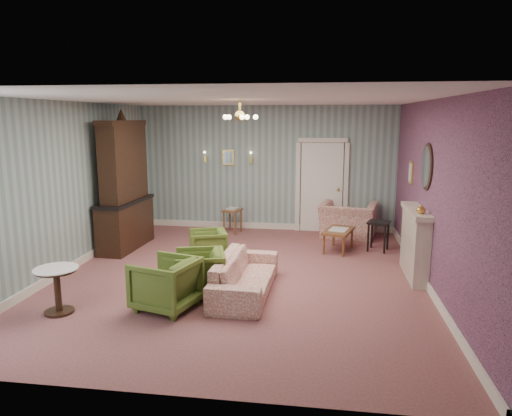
% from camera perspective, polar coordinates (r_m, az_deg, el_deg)
% --- Properties ---
extents(floor, '(7.00, 7.00, 0.00)m').
position_cam_1_polar(floor, '(8.00, -1.84, -8.26)').
color(floor, '#8F5553').
rests_on(floor, ground).
extents(ceiling, '(7.00, 7.00, 0.00)m').
position_cam_1_polar(ceiling, '(7.57, -1.98, 12.97)').
color(ceiling, white).
rests_on(ceiling, ground).
extents(wall_back, '(6.00, 0.00, 6.00)m').
position_cam_1_polar(wall_back, '(11.09, 1.24, 4.80)').
color(wall_back, gray).
rests_on(wall_back, ground).
extents(wall_front, '(6.00, 0.00, 6.00)m').
position_cam_1_polar(wall_front, '(4.32, -9.99, -5.04)').
color(wall_front, gray).
rests_on(wall_front, ground).
extents(wall_left, '(0.00, 7.00, 7.00)m').
position_cam_1_polar(wall_left, '(8.69, -21.81, 2.34)').
color(wall_left, gray).
rests_on(wall_left, ground).
extents(wall_right, '(0.00, 7.00, 7.00)m').
position_cam_1_polar(wall_right, '(7.72, 20.59, 1.44)').
color(wall_right, gray).
rests_on(wall_right, ground).
extents(wall_right_floral, '(0.00, 7.00, 7.00)m').
position_cam_1_polar(wall_right_floral, '(7.72, 20.48, 1.45)').
color(wall_right_floral, '#B75B73').
rests_on(wall_right_floral, ground).
extents(door, '(1.12, 0.12, 2.16)m').
position_cam_1_polar(door, '(11.02, 7.94, 2.72)').
color(door, white).
rests_on(door, floor).
extents(olive_chair_a, '(0.91, 0.94, 0.80)m').
position_cam_1_polar(olive_chair_a, '(6.71, -10.85, -8.70)').
color(olive_chair_a, '#516824').
rests_on(olive_chair_a, floor).
extents(olive_chair_b, '(0.84, 0.87, 0.74)m').
position_cam_1_polar(olive_chair_b, '(7.20, -6.81, -7.47)').
color(olive_chair_b, '#516824').
rests_on(olive_chair_b, floor).
extents(olive_chair_c, '(0.78, 0.81, 0.66)m').
position_cam_1_polar(olive_chair_c, '(8.73, -5.83, -4.41)').
color(olive_chair_c, '#516824').
rests_on(olive_chair_c, floor).
extents(sofa_chintz, '(0.62, 1.98, 0.77)m').
position_cam_1_polar(sofa_chintz, '(7.17, -1.33, -7.32)').
color(sofa_chintz, '#A24143').
rests_on(sofa_chintz, floor).
extents(wingback_chair, '(1.32, 0.99, 1.04)m').
position_cam_1_polar(wingback_chair, '(10.63, 11.09, -0.73)').
color(wingback_chair, '#A24143').
rests_on(wingback_chair, floor).
extents(dresser, '(0.65, 1.66, 2.73)m').
position_cam_1_polar(dresser, '(9.79, -15.71, 3.08)').
color(dresser, black).
rests_on(dresser, floor).
extents(fireplace, '(0.30, 1.40, 1.16)m').
position_cam_1_polar(fireplace, '(8.25, 18.65, -4.04)').
color(fireplace, beige).
rests_on(fireplace, floor).
extents(mantel_vase, '(0.15, 0.15, 0.15)m').
position_cam_1_polar(mantel_vase, '(7.73, 19.33, -0.10)').
color(mantel_vase, gold).
rests_on(mantel_vase, fireplace).
extents(oval_mirror, '(0.04, 0.76, 0.84)m').
position_cam_1_polar(oval_mirror, '(8.05, 19.90, 4.72)').
color(oval_mirror, white).
rests_on(oval_mirror, wall_right).
extents(framed_print, '(0.04, 0.34, 0.42)m').
position_cam_1_polar(framed_print, '(9.40, 18.23, 4.09)').
color(framed_print, gold).
rests_on(framed_print, wall_right).
extents(coffee_table, '(0.70, 0.96, 0.44)m').
position_cam_1_polar(coffee_table, '(9.57, 9.91, -3.84)').
color(coffee_table, brown).
rests_on(coffee_table, floor).
extents(side_table_black, '(0.51, 0.51, 0.60)m').
position_cam_1_polar(side_table_black, '(9.70, 14.54, -3.32)').
color(side_table_black, black).
rests_on(side_table_black, floor).
extents(pedestal_table, '(0.70, 0.70, 0.64)m').
position_cam_1_polar(pedestal_table, '(7.02, -22.85, -9.16)').
color(pedestal_table, black).
rests_on(pedestal_table, floor).
extents(nesting_table, '(0.44, 0.52, 0.60)m').
position_cam_1_polar(nesting_table, '(10.88, -2.85, -1.46)').
color(nesting_table, brown).
rests_on(nesting_table, floor).
extents(gilt_mirror_back, '(0.28, 0.06, 0.36)m').
position_cam_1_polar(gilt_mirror_back, '(11.17, -3.40, 6.12)').
color(gilt_mirror_back, gold).
rests_on(gilt_mirror_back, wall_back).
extents(sconce_left, '(0.16, 0.12, 0.30)m').
position_cam_1_polar(sconce_left, '(11.27, -6.17, 6.12)').
color(sconce_left, gold).
rests_on(sconce_left, wall_back).
extents(sconce_right, '(0.16, 0.12, 0.30)m').
position_cam_1_polar(sconce_right, '(11.05, -0.61, 6.09)').
color(sconce_right, gold).
rests_on(sconce_right, wall_back).
extents(chandelier, '(0.56, 0.56, 0.36)m').
position_cam_1_polar(chandelier, '(7.56, -1.96, 10.92)').
color(chandelier, gold).
rests_on(chandelier, ceiling).
extents(burgundy_cushion, '(0.41, 0.28, 0.39)m').
position_cam_1_polar(burgundy_cushion, '(10.49, 10.85, -1.10)').
color(burgundy_cushion, maroon).
rests_on(burgundy_cushion, wingback_chair).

